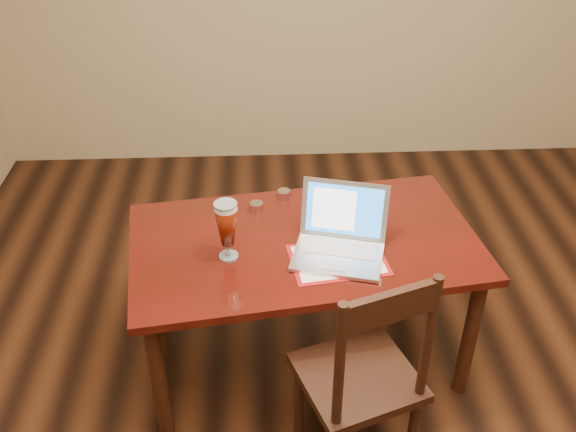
{
  "coord_description": "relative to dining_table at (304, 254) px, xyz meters",
  "views": [
    {
      "loc": [
        -0.45,
        -1.74,
        2.3
      ],
      "look_at": [
        -0.35,
        0.34,
        0.9
      ],
      "focal_mm": 40.0,
      "sensor_mm": 36.0,
      "label": 1
    }
  ],
  "objects": [
    {
      "name": "room_shell",
      "position": [
        0.27,
        -0.46,
        1.14
      ],
      "size": [
        4.51,
        5.01,
        2.71
      ],
      "color": "tan",
      "rests_on": "ground"
    },
    {
      "name": "ground",
      "position": [
        0.27,
        -0.46,
        -0.62
      ],
      "size": [
        5.0,
        5.0,
        0.0
      ],
      "primitive_type": "plane",
      "color": "black",
      "rests_on": "ground"
    },
    {
      "name": "dining_chair",
      "position": [
        0.18,
        -0.57,
        -0.15
      ],
      "size": [
        0.53,
        0.52,
        0.99
      ],
      "rotation": [
        0.0,
        0.0,
        0.34
      ],
      "color": "black",
      "rests_on": "ground"
    },
    {
      "name": "dining_table",
      "position": [
        0.0,
        0.0,
        0.0
      ],
      "size": [
        1.57,
        1.03,
        0.95
      ],
      "rotation": [
        0.0,
        0.0,
        0.14
      ],
      "color": "#470B09",
      "rests_on": "ground"
    }
  ]
}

